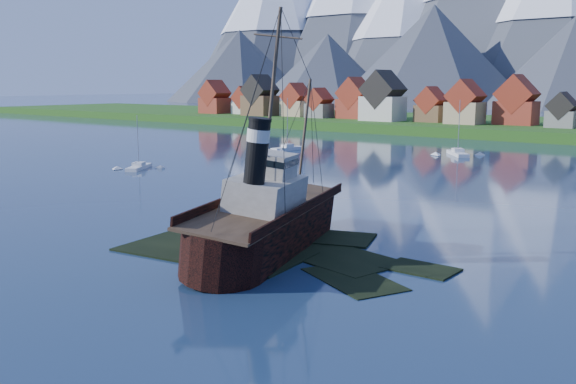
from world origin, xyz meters
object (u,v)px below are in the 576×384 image
Objects in this scene: sailboat_a at (139,168)px; sailboat_b at (287,149)px; tugboat_wreck at (276,218)px; sailboat_c at (458,154)px.

sailboat_a is 43.04m from sailboat_b.
tugboat_wreck is 63.56m from sailboat_a.
tugboat_wreck is 2.85× the size of sailboat_a.
sailboat_a is 0.81× the size of sailboat_b.
tugboat_wreck reaches higher than sailboat_a.
sailboat_b is (-55.34, 71.88, -2.66)m from tugboat_wreck.
sailboat_c is at bearing 84.21° from tugboat_wreck.
sailboat_b reaches higher than sailboat_a.
sailboat_c reaches higher than sailboat_a.
tugboat_wreck is at bearing -44.39° from sailboat_b.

